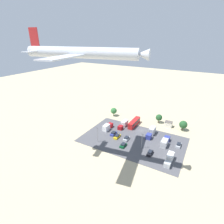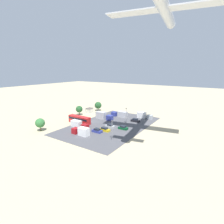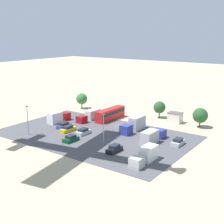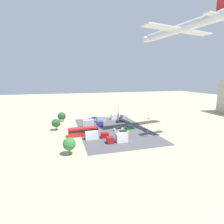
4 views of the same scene
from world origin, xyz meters
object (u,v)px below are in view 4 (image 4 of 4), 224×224
object	(u,v)px
parked_truck_3	(95,135)
parked_car_0	(94,119)
parked_car_4	(120,121)
parked_car_1	(123,132)
parked_truck_0	(99,119)
airplane	(177,29)
bus	(83,131)
parked_truck_2	(117,116)
parked_car_2	(118,129)
parked_truck_1	(118,138)
parked_car_3	(122,135)
parked_car_5	(130,127)
parked_truck_4	(92,124)
shed_building	(61,123)

from	to	relation	value
parked_truck_3	parked_car_0	bearing A→B (deg)	170.98
parked_truck_3	parked_car_4	bearing A→B (deg)	140.93
parked_car_1	parked_truck_0	bearing A→B (deg)	14.33
parked_truck_0	parked_truck_3	xyz separation A→B (m)	(24.47, -6.35, -0.10)
parked_car_0	parked_car_4	distance (m)	15.36
parked_car_1	airplane	xyz separation A→B (m)	(0.88, 21.89, 40.77)
parked_car_0	parked_truck_3	world-z (taller)	parked_truck_3
bus	parked_truck_2	world-z (taller)	bus
parked_car_0	parked_truck_2	world-z (taller)	parked_truck_2
parked_car_1	parked_car_2	bearing A→B (deg)	5.80
parked_truck_2	airplane	bearing A→B (deg)	30.18
parked_car_2	parked_truck_3	distance (m)	13.63
parked_car_0	parked_truck_2	distance (m)	13.13
bus	parked_truck_1	distance (m)	15.47
parked_truck_1	parked_truck_3	size ratio (longest dim) A/B	0.85
parked_car_1	parked_car_3	bearing A→B (deg)	151.69
parked_car_3	parked_truck_2	distance (m)	30.45
parked_car_1	parked_truck_2	xyz separation A→B (m)	(-26.62, 5.89, 0.71)
bus	parked_car_1	world-z (taller)	bus
parked_truck_0	parked_truck_3	bearing A→B (deg)	165.45
parked_car_1	parked_car_4	xyz separation A→B (m)	(-18.42, 4.97, 0.05)
parked_truck_1	bus	bearing A→B (deg)	46.07
bus	parked_car_5	distance (m)	21.71
parked_truck_2	parked_truck_4	world-z (taller)	parked_truck_4
parked_car_5	parked_truck_0	distance (m)	19.44
parked_truck_0	parked_truck_1	size ratio (longest dim) A/B	1.20
parked_car_0	parked_truck_0	size ratio (longest dim) A/B	0.45
parked_car_0	parked_truck_0	distance (m)	6.07
parked_car_3	parked_car_4	size ratio (longest dim) A/B	1.00
parked_car_5	bus	bearing A→B (deg)	-79.99
parked_truck_2	airplane	size ratio (longest dim) A/B	0.20
parked_car_4	parked_truck_4	distance (m)	16.27
parked_truck_3	parked_truck_4	world-z (taller)	parked_truck_4
parked_car_0	parked_car_1	xyz separation A→B (m)	(27.85, 7.17, -0.02)
shed_building	parked_car_2	bearing A→B (deg)	58.98
shed_building	parked_car_0	world-z (taller)	shed_building
parked_car_1	parked_truck_1	world-z (taller)	parked_truck_1
parked_car_5	parked_truck_3	distance (m)	19.30
parked_car_2	parked_truck_4	distance (m)	13.59
parked_truck_0	parked_truck_4	xyz separation A→B (m)	(8.15, -5.00, 0.22)
parked_car_0	parked_car_3	distance (m)	31.26
parked_car_4	parked_car_5	bearing A→B (deg)	-178.18
parked_car_4	parked_truck_0	bearing A→B (deg)	71.23
parked_car_0	parked_truck_1	world-z (taller)	parked_truck_1
parked_car_5	parked_truck_4	world-z (taller)	parked_truck_4
parked_truck_3	parked_truck_2	bearing A→B (deg)	148.42
parked_truck_0	shed_building	bearing A→B (deg)	98.31
parked_car_0	parked_car_4	bearing A→B (deg)	52.15
parked_car_3	airplane	world-z (taller)	airplane
parked_car_3	parked_truck_1	world-z (taller)	parked_truck_1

